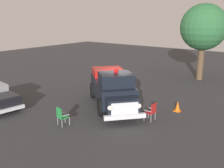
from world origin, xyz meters
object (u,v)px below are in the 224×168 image
oak_tree_left (204,28)px  traffic_cone (178,106)px  vintage_fire_truck (113,88)px  lawn_chair_spare (61,115)px  lawn_chair_by_car (152,111)px

oak_tree_left → traffic_cone: oak_tree_left is taller
oak_tree_left → traffic_cone: (8.85, 1.73, -4.29)m
vintage_fire_truck → lawn_chair_spare: size_ratio=5.78×
lawn_chair_by_car → traffic_cone: bearing=166.5°
traffic_cone → lawn_chair_by_car: bearing=-13.5°
vintage_fire_truck → lawn_chair_spare: bearing=-3.8°
lawn_chair_by_car → oak_tree_left: (-11.11, -1.19, 4.00)m
lawn_chair_spare → oak_tree_left: (-14.51, 2.26, 4.00)m
oak_tree_left → traffic_cone: bearing=11.0°
vintage_fire_truck → lawn_chair_spare: (4.11, -0.27, -0.61)m
lawn_chair_spare → oak_tree_left: bearing=171.2°
lawn_chair_by_car → lawn_chair_spare: size_ratio=1.00×
vintage_fire_truck → traffic_cone: vintage_fire_truck is taller
traffic_cone → oak_tree_left: bearing=-169.0°
lawn_chair_spare → traffic_cone: 6.93m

